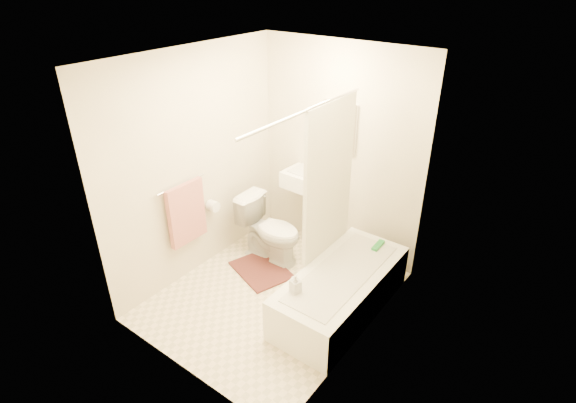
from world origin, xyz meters
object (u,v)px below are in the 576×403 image
Objects in this scene: bathtub at (341,291)px; soap_bottle at (296,284)px; toilet at (271,230)px; sink at (309,204)px; bath_mat at (261,270)px.

soap_bottle is (-0.19, -0.50, 0.31)m from bathtub.
toilet is 0.58m from sink.
soap_bottle is at bearing -111.25° from bathtub.
bathtub is at bearing -38.23° from sink.
bathtub is 0.62m from soap_bottle.
toilet reaches higher than bath_mat.
sink is (0.15, 0.54, 0.14)m from toilet.
toilet is at bearing -102.49° from sink.
bath_mat is 1.11m from soap_bottle.
toilet is 0.46m from bath_mat.
toilet reaches higher than soap_bottle.
bathtub is at bearing 68.75° from soap_bottle.
toilet is 0.48× the size of bathtub.
sink reaches higher than bath_mat.
sink is 0.96m from bath_mat.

